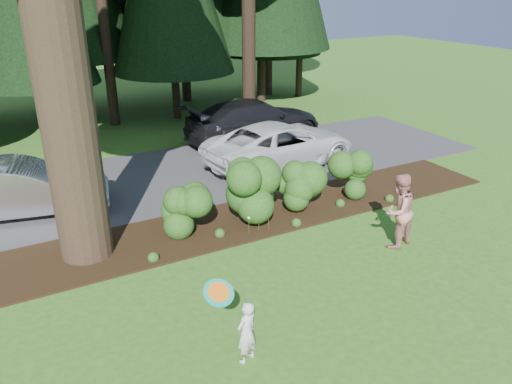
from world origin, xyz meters
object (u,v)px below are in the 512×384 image
(child, at_px, (247,332))
(adult, at_px, (398,211))
(car_white_suv, at_px, (281,145))
(car_silver_wagon, at_px, (19,188))
(car_dark_suv, at_px, (254,120))
(frisbee, at_px, (219,293))

(child, bearing_deg, adult, 178.79)
(car_white_suv, distance_m, adult, 6.49)
(adult, bearing_deg, child, 6.18)
(car_silver_wagon, bearing_deg, car_dark_suv, -59.31)
(child, height_order, frisbee, frisbee)
(car_white_suv, relative_size, frisbee, 11.01)
(car_silver_wagon, xyz_separation_m, adult, (8.20, -6.52, 0.15))
(child, relative_size, adult, 0.63)
(car_dark_suv, xyz_separation_m, frisbee, (-6.97, -11.75, 0.82))
(child, relative_size, frisbee, 2.35)
(car_silver_wagon, bearing_deg, adult, -116.52)
(child, height_order, adult, adult)
(adult, bearing_deg, car_white_suv, -108.17)
(child, bearing_deg, car_silver_wagon, -92.27)
(frisbee, bearing_deg, car_white_suv, 53.45)
(child, bearing_deg, car_dark_suv, -140.17)
(car_dark_suv, distance_m, frisbee, 13.68)
(frisbee, bearing_deg, adult, 19.48)
(car_silver_wagon, relative_size, child, 3.94)
(car_white_suv, distance_m, frisbee, 10.67)
(car_silver_wagon, distance_m, frisbee, 8.95)
(car_dark_suv, bearing_deg, adult, 169.63)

